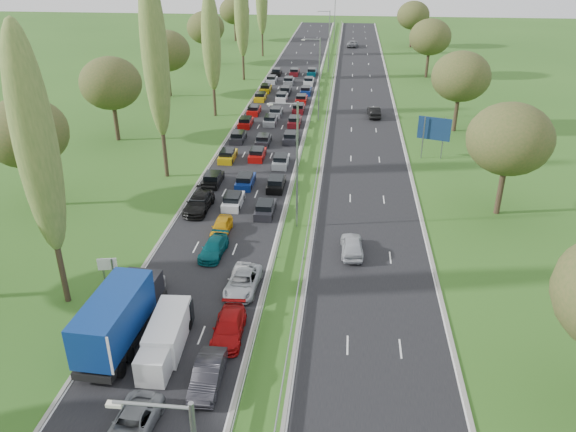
% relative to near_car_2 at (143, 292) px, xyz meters
% --- Properties ---
extents(ground, '(260.00, 260.00, 0.00)m').
position_rel_near_car_2_xyz_m(ground, '(10.34, 50.37, -0.70)').
color(ground, '#2C581B').
rests_on(ground, ground).
extents(near_carriageway, '(10.50, 215.00, 0.04)m').
position_rel_near_car_2_xyz_m(near_carriageway, '(3.59, 52.87, -0.70)').
color(near_carriageway, black).
rests_on(near_carriageway, ground).
extents(far_carriageway, '(10.50, 215.00, 0.04)m').
position_rel_near_car_2_xyz_m(far_carriageway, '(17.09, 52.87, -0.70)').
color(far_carriageway, black).
rests_on(far_carriageway, ground).
extents(central_reservation, '(2.36, 215.00, 0.32)m').
position_rel_near_car_2_xyz_m(central_reservation, '(10.34, 52.87, -0.15)').
color(central_reservation, gray).
rests_on(central_reservation, ground).
extents(lamp_columns, '(0.18, 140.18, 12.00)m').
position_rel_near_car_2_xyz_m(lamp_columns, '(10.34, 48.37, 5.30)').
color(lamp_columns, gray).
rests_on(lamp_columns, ground).
extents(poplar_row, '(2.80, 127.80, 22.44)m').
position_rel_near_car_2_xyz_m(poplar_row, '(-5.66, 38.53, 11.69)').
color(poplar_row, '#2D2116').
rests_on(poplar_row, ground).
extents(woodland_left, '(8.00, 166.00, 11.10)m').
position_rel_near_car_2_xyz_m(woodland_left, '(-16.16, 32.99, 6.98)').
color(woodland_left, '#2D2116').
rests_on(woodland_left, ground).
extents(woodland_right, '(8.00, 153.00, 11.10)m').
position_rel_near_car_2_xyz_m(woodland_right, '(29.84, 37.03, 6.98)').
color(woodland_right, '#2D2116').
rests_on(woodland_right, ground).
extents(traffic_queue_fill, '(9.11, 68.43, 0.80)m').
position_rel_near_car_2_xyz_m(traffic_queue_fill, '(3.60, 47.84, -0.26)').
color(traffic_queue_fill, black).
rests_on(traffic_queue_fill, ground).
extents(near_car_2, '(2.35, 4.93, 1.36)m').
position_rel_near_car_2_xyz_m(near_car_2, '(0.00, 0.00, 0.00)').
color(near_car_2, white).
rests_on(near_car_2, near_carriageway).
extents(near_car_3, '(2.43, 5.54, 1.58)m').
position_rel_near_car_2_xyz_m(near_car_3, '(0.27, 15.89, 0.11)').
color(near_car_3, black).
rests_on(near_car_3, near_carriageway).
extents(near_car_6, '(2.54, 4.98, 1.35)m').
position_rel_near_car_2_xyz_m(near_car_6, '(3.71, -12.46, -0.00)').
color(near_car_6, slate).
rests_on(near_car_6, near_carriageway).
extents(near_car_7, '(2.15, 4.63, 1.31)m').
position_rel_near_car_2_xyz_m(near_car_7, '(3.73, 7.28, -0.02)').
color(near_car_7, '#05454B').
rests_on(near_car_7, near_carriageway).
extents(near_car_8, '(1.65, 4.05, 1.38)m').
position_rel_near_car_2_xyz_m(near_car_8, '(3.56, 11.23, 0.01)').
color(near_car_8, '#CF960D').
rests_on(near_car_8, near_carriageway).
extents(near_car_9, '(1.72, 4.67, 1.53)m').
position_rel_near_car_2_xyz_m(near_car_9, '(6.93, -8.25, 0.09)').
color(near_car_9, black).
rests_on(near_car_9, near_carriageway).
extents(near_car_10, '(2.57, 5.14, 1.40)m').
position_rel_near_car_2_xyz_m(near_car_10, '(7.21, 2.22, 0.02)').
color(near_car_10, '#9FA3A8').
rests_on(near_car_10, near_carriageway).
extents(near_car_11, '(2.19, 5.02, 1.44)m').
position_rel_near_car_2_xyz_m(near_car_11, '(7.26, -3.52, 0.04)').
color(near_car_11, '#9A090A').
rests_on(near_car_11, near_carriageway).
extents(near_car_12, '(1.68, 4.18, 1.42)m').
position_rel_near_car_2_xyz_m(near_car_12, '(6.87, 2.63, 0.03)').
color(near_car_12, silver).
rests_on(near_car_12, near_carriageway).
extents(far_car_0, '(2.09, 4.73, 1.58)m').
position_rel_near_car_2_xyz_m(far_car_0, '(15.55, 8.75, 0.11)').
color(far_car_0, '#ABAEB5').
rests_on(far_car_0, far_carriageway).
extents(far_car_1, '(2.06, 4.94, 1.59)m').
position_rel_near_car_2_xyz_m(far_car_1, '(18.69, 51.16, 0.12)').
color(far_car_1, black).
rests_on(far_car_1, far_carriageway).
extents(far_car_2, '(2.88, 5.70, 1.55)m').
position_rel_near_car_2_xyz_m(far_car_2, '(15.22, 114.49, 0.09)').
color(far_car_2, slate).
rests_on(far_car_2, far_carriageway).
extents(blue_lorry, '(2.68, 9.65, 4.08)m').
position_rel_near_car_2_xyz_m(blue_lorry, '(0.28, -4.73, 1.40)').
color(blue_lorry, black).
rests_on(blue_lorry, near_carriageway).
extents(white_van_front, '(2.10, 5.35, 2.15)m').
position_rel_near_car_2_xyz_m(white_van_front, '(3.46, -4.53, 0.40)').
color(white_van_front, white).
rests_on(white_van_front, near_carriageway).
extents(white_van_rear, '(1.85, 4.72, 1.90)m').
position_rel_near_car_2_xyz_m(white_van_rear, '(3.51, -6.53, 0.28)').
color(white_van_rear, silver).
rests_on(white_van_rear, near_carriageway).
extents(info_sign, '(1.49, 0.41, 2.10)m').
position_rel_near_car_2_xyz_m(info_sign, '(-3.56, 2.24, 0.67)').
color(info_sign, gray).
rests_on(info_sign, ground).
extents(direction_sign, '(3.82, 1.38, 5.20)m').
position_rel_near_car_2_xyz_m(direction_sign, '(25.24, 33.61, 2.87)').
color(direction_sign, gray).
rests_on(direction_sign, ground).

